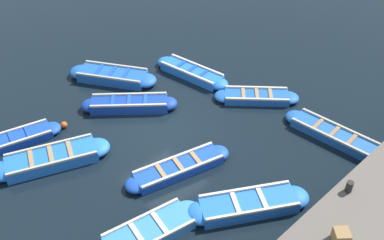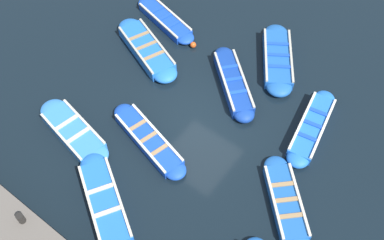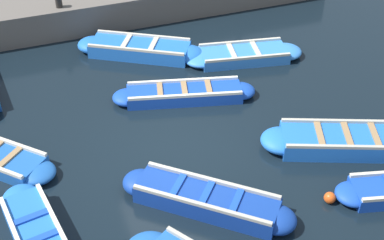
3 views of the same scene
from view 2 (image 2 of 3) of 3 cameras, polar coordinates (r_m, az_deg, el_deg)
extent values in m
plane|color=black|center=(15.70, 1.22, 0.08)|extent=(120.00, 120.00, 0.00)
cube|color=blue|center=(14.11, -10.96, -10.32)|extent=(2.30, 2.94, 0.38)
ellipsoid|color=blue|center=(14.82, -12.40, -5.61)|extent=(1.21, 1.22, 0.38)
cube|color=beige|center=(13.93, -12.84, -10.45)|extent=(1.52, 2.44, 0.07)
cube|color=beige|center=(13.91, -9.37, -9.38)|extent=(1.52, 2.44, 0.07)
cube|color=beige|center=(14.12, -11.52, -8.55)|extent=(0.79, 0.55, 0.04)
cube|color=beige|center=(13.74, -10.65, -11.38)|extent=(0.79, 0.55, 0.04)
cube|color=#1947B7|center=(18.95, -3.42, 12.56)|extent=(1.42, 2.76, 0.30)
ellipsoid|color=#1947B7|center=(19.80, -5.78, 14.52)|extent=(0.89, 0.90, 0.30)
ellipsoid|color=#1947B7|center=(18.16, -0.90, 10.41)|extent=(0.89, 0.90, 0.30)
cube|color=beige|center=(18.69, -4.34, 12.52)|extent=(0.72, 2.53, 0.07)
cube|color=beige|center=(18.98, -2.57, 13.42)|extent=(0.72, 2.53, 0.07)
cube|color=#1947B7|center=(19.20, -4.48, 13.79)|extent=(0.71, 0.31, 0.04)
cube|color=#1947B7|center=(18.84, -3.45, 12.94)|extent=(0.71, 0.31, 0.04)
cube|color=#1947B7|center=(18.50, -2.39, 12.05)|extent=(0.71, 0.31, 0.04)
cube|color=blue|center=(17.72, -5.78, 8.91)|extent=(2.02, 3.07, 0.39)
ellipsoid|color=blue|center=(18.70, -7.87, 11.59)|extent=(1.22, 1.24, 0.39)
ellipsoid|color=blue|center=(16.81, -3.48, 5.92)|extent=(1.22, 1.24, 0.39)
cube|color=#B2AD9E|center=(17.43, -7.21, 8.86)|extent=(1.14, 2.67, 0.07)
cube|color=#B2AD9E|center=(17.69, -4.49, 10.01)|extent=(1.14, 2.67, 0.07)
cube|color=#9E7A51|center=(17.98, -6.76, 10.58)|extent=(0.88, 0.46, 0.04)
cube|color=#9E7A51|center=(17.57, -5.83, 9.41)|extent=(0.88, 0.46, 0.04)
cube|color=#9E7A51|center=(17.17, -4.87, 8.18)|extent=(0.88, 0.46, 0.04)
cube|color=#3884E0|center=(15.75, -14.83, -1.42)|extent=(1.44, 2.63, 0.29)
ellipsoid|color=#3884E0|center=(16.50, -17.15, 1.24)|extent=(1.08, 1.10, 0.29)
ellipsoid|color=#3884E0|center=(15.07, -12.27, -4.33)|extent=(1.08, 1.10, 0.29)
cube|color=beige|center=(15.53, -16.35, -1.98)|extent=(0.53, 2.41, 0.07)
cube|color=beige|center=(15.70, -13.59, -0.12)|extent=(0.53, 2.41, 0.07)
cube|color=beige|center=(15.83, -15.64, -0.30)|extent=(0.89, 0.30, 0.04)
cube|color=beige|center=(15.42, -14.25, -1.88)|extent=(0.89, 0.30, 0.04)
cube|color=blue|center=(15.83, 14.96, -0.91)|extent=(2.84, 1.26, 0.35)
ellipsoid|color=blue|center=(16.70, 16.43, 2.53)|extent=(0.89, 0.87, 0.35)
ellipsoid|color=blue|center=(15.03, 13.32, -4.73)|extent=(0.89, 0.87, 0.35)
cube|color=silver|center=(15.68, 13.87, 0.03)|extent=(2.66, 0.53, 0.07)
cube|color=silver|center=(15.66, 16.37, -0.98)|extent=(2.66, 0.53, 0.07)
cube|color=#1947B7|center=(16.04, 15.76, 1.01)|extent=(0.26, 0.73, 0.04)
cube|color=#1947B7|center=(15.67, 15.11, -0.50)|extent=(0.26, 0.73, 0.04)
cube|color=#1947B7|center=(15.32, 14.43, -2.08)|extent=(0.26, 0.73, 0.04)
cube|color=#1E59AD|center=(17.58, 10.80, 7.63)|extent=(2.88, 2.37, 0.40)
ellipsoid|color=#1E59AD|center=(18.56, 10.62, 10.73)|extent=(1.33, 1.32, 0.40)
ellipsoid|color=#1E59AD|center=(16.66, 11.00, 4.19)|extent=(1.33, 1.32, 0.40)
cube|color=#B2AD9E|center=(17.36, 9.36, 8.28)|extent=(2.31, 1.55, 0.07)
cube|color=#B2AD9E|center=(17.49, 12.46, 8.04)|extent=(2.31, 1.55, 0.07)
cube|color=#1947B7|center=(17.84, 10.83, 9.49)|extent=(0.61, 0.83, 0.04)
cube|color=#1947B7|center=(17.43, 10.91, 8.13)|extent=(0.61, 0.83, 0.04)
cube|color=#1947B7|center=(17.03, 11.00, 6.71)|extent=(0.61, 0.83, 0.04)
cube|color=#1947B7|center=(15.10, -5.53, -2.55)|extent=(1.50, 3.04, 0.30)
ellipsoid|color=#1947B7|center=(15.87, -8.57, 0.95)|extent=(0.89, 0.90, 0.30)
ellipsoid|color=#1947B7|center=(14.44, -2.17, -6.39)|extent=(0.89, 0.90, 0.30)
cube|color=silver|center=(14.86, -6.70, -2.86)|extent=(0.80, 2.81, 0.07)
cube|color=silver|center=(15.04, -4.49, -1.47)|extent=(0.80, 2.81, 0.07)
cube|color=#9E7A51|center=(15.27, -6.92, -0.65)|extent=(0.70, 0.31, 0.04)
cube|color=#9E7A51|center=(14.96, -5.58, -2.19)|extent=(0.70, 0.31, 0.04)
cube|color=#9E7A51|center=(14.66, -4.18, -3.79)|extent=(0.70, 0.31, 0.04)
cube|color=#1E59AD|center=(14.22, 11.80, -10.16)|extent=(2.37, 2.34, 0.29)
ellipsoid|color=#1E59AD|center=(14.75, 10.65, -5.90)|extent=(1.14, 1.14, 0.29)
cube|color=beige|center=(13.97, 10.37, -10.08)|extent=(1.79, 1.74, 0.07)
cube|color=beige|center=(14.17, 13.46, -9.62)|extent=(1.79, 1.74, 0.07)
cube|color=#9E7A51|center=(14.29, 11.41, -8.01)|extent=(0.63, 0.64, 0.04)
cube|color=#9E7A51|center=(14.08, 11.91, -9.88)|extent=(0.63, 0.64, 0.04)
cube|color=#9E7A51|center=(13.88, 12.45, -11.80)|extent=(0.63, 0.64, 0.04)
cube|color=navy|center=(16.55, 5.26, 4.70)|extent=(2.50, 2.70, 0.39)
ellipsoid|color=navy|center=(17.47, 4.04, 8.24)|extent=(1.06, 1.06, 0.39)
ellipsoid|color=navy|center=(15.70, 6.61, 0.77)|extent=(1.06, 1.06, 0.39)
cube|color=#B2AD9E|center=(16.29, 4.10, 5.04)|extent=(1.92, 2.18, 0.07)
cube|color=#B2AD9E|center=(16.46, 6.54, 5.41)|extent=(1.92, 2.18, 0.07)
cube|color=#1947B7|center=(16.77, 4.78, 6.74)|extent=(0.62, 0.57, 0.04)
cube|color=#1947B7|center=(16.38, 5.32, 5.19)|extent=(0.62, 0.57, 0.04)
cube|color=#1947B7|center=(16.01, 5.88, 3.56)|extent=(0.62, 0.57, 0.04)
cylinder|color=black|center=(13.48, -20.91, -11.58)|extent=(0.20, 0.20, 0.35)
sphere|color=#E05119|center=(17.92, 0.14, 9.53)|extent=(0.24, 0.24, 0.24)
camera|label=1|loc=(13.16, -64.72, 16.13)|focal=42.00mm
camera|label=3|loc=(17.25, 32.92, 31.23)|focal=50.00mm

